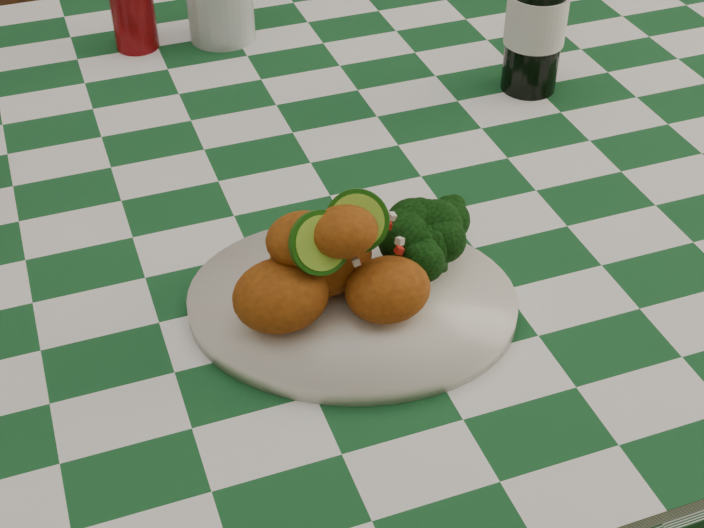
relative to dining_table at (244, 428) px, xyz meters
name	(u,v)px	position (x,y,z in m)	size (l,w,h in m)	color
dining_table	(244,428)	(0.00, 0.00, 0.00)	(1.66, 1.06, 0.79)	#134821
plate	(352,304)	(0.06, -0.24, 0.40)	(0.29, 0.23, 0.02)	silver
fried_chicken_pile	(341,255)	(0.05, -0.24, 0.46)	(0.16, 0.11, 0.10)	#97460E
broccoli_side	(434,241)	(0.15, -0.23, 0.44)	(0.08, 0.08, 0.06)	black
ketchup_bottle	(131,2)	(-0.02, 0.33, 0.45)	(0.05, 0.05, 0.12)	#700508
wooden_chair_left	(20,157)	(-0.21, 0.73, 0.02)	(0.38, 0.40, 0.83)	#472814
wooden_chair_right	(362,85)	(0.45, 0.77, 0.02)	(0.37, 0.39, 0.82)	#472814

